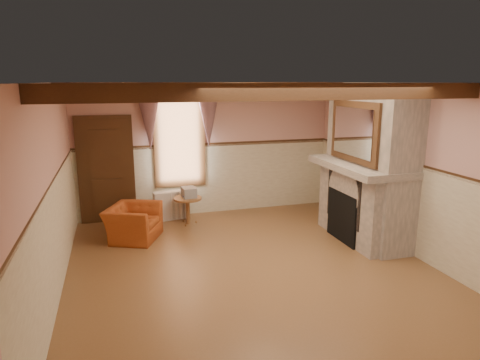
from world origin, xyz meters
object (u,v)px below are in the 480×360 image
object	(u,v)px
armchair	(133,223)
oil_lamp	(345,150)
radiator	(171,205)
mantel_clock	(339,150)
bowl	(355,158)
side_table	(188,211)

from	to	relation	value
armchair	oil_lamp	xyz separation A→B (m)	(3.91, -0.59, 1.25)
radiator	mantel_clock	xyz separation A→B (m)	(3.11, -1.30, 1.22)
armchair	bowl	xyz separation A→B (m)	(3.91, -0.96, 1.15)
radiator	mantel_clock	bearing A→B (deg)	-31.17
radiator	oil_lamp	xyz separation A→B (m)	(3.11, -1.54, 1.26)
armchair	bowl	bearing A→B (deg)	-79.84
bowl	oil_lamp	size ratio (longest dim) A/B	1.26
radiator	side_table	bearing A→B (deg)	-60.73
radiator	mantel_clock	size ratio (longest dim) A/B	2.92
bowl	oil_lamp	xyz separation A→B (m)	(0.00, 0.37, 0.10)
radiator	mantel_clock	distance (m)	3.58
radiator	oil_lamp	world-z (taller)	oil_lamp
side_table	oil_lamp	size ratio (longest dim) A/B	2.01
armchair	mantel_clock	xyz separation A→B (m)	(3.91, -0.35, 1.21)
armchair	bowl	distance (m)	4.19
radiator	bowl	bearing A→B (deg)	-40.15
armchair	side_table	size ratio (longest dim) A/B	1.69
mantel_clock	oil_lamp	bearing A→B (deg)	-90.00
armchair	bowl	size ratio (longest dim) A/B	2.71
mantel_clock	oil_lamp	world-z (taller)	oil_lamp
armchair	side_table	distance (m)	1.24
oil_lamp	bowl	bearing A→B (deg)	-90.00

